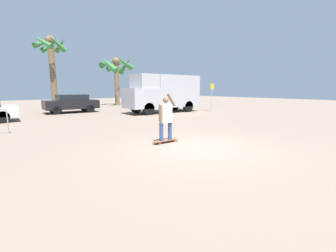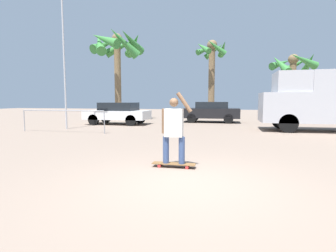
# 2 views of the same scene
# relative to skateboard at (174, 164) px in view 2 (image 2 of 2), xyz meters

# --- Properties ---
(ground_plane) EXTENTS (80.00, 80.00, 0.00)m
(ground_plane) POSITION_rel_skateboard_xyz_m (0.50, -1.14, -0.08)
(ground_plane) COLOR gray
(skateboard) EXTENTS (1.00, 0.24, 0.09)m
(skateboard) POSITION_rel_skateboard_xyz_m (0.00, 0.00, 0.00)
(skateboard) COLOR brown
(skateboard) RESTS_ON ground_plane
(person_skateboarder) EXTENTS (0.70, 0.22, 1.64)m
(person_skateboarder) POSITION_rel_skateboard_xyz_m (-0.00, 0.00, 0.86)
(person_skateboarder) COLOR #384C7A
(person_skateboarder) RESTS_ON skateboard
(camper_van) EXTENTS (6.19, 2.08, 2.94)m
(camper_van) POSITION_rel_skateboard_xyz_m (6.09, 8.48, 1.54)
(camper_van) COLOR black
(camper_van) RESTS_ON ground_plane
(parked_car_black) EXTENTS (3.96, 1.95, 1.43)m
(parked_car_black) POSITION_rel_skateboard_xyz_m (0.09, 12.83, 0.69)
(parked_car_black) COLOR black
(parked_car_black) RESTS_ON ground_plane
(parked_car_white) EXTENTS (4.00, 1.93, 1.40)m
(parked_car_white) POSITION_rel_skateboard_xyz_m (-5.66, 9.92, 0.67)
(parked_car_white) COLOR black
(parked_car_white) RESTS_ON ground_plane
(palm_tree_near_van) EXTENTS (3.75, 3.91, 5.53)m
(palm_tree_near_van) POSITION_rel_skateboard_xyz_m (6.58, 18.42, 4.20)
(palm_tree_near_van) COLOR brown
(palm_tree_near_van) RESTS_ON ground_plane
(palm_tree_center_background) EXTENTS (2.95, 3.07, 6.75)m
(palm_tree_center_background) POSITION_rel_skateboard_xyz_m (-0.18, 17.79, 4.95)
(palm_tree_center_background) COLOR brown
(palm_tree_center_background) RESTS_ON ground_plane
(palm_tree_far_left) EXTENTS (4.28, 4.18, 6.85)m
(palm_tree_far_left) POSITION_rel_skateboard_xyz_m (-7.13, 13.37, 5.45)
(palm_tree_far_left) COLOR brown
(palm_tree_far_left) RESTS_ON ground_plane
(flagpole) EXTENTS (0.92, 0.12, 7.59)m
(flagpole) POSITION_rel_skateboard_xyz_m (-7.21, 6.73, 4.13)
(flagpole) COLOR #B7B7BC
(flagpole) RESTS_ON ground_plane
(plaza_railing_segment) EXTENTS (4.36, 0.05, 1.08)m
(plaza_railing_segment) POSITION_rel_skateboard_xyz_m (-6.49, 5.29, 0.83)
(plaza_railing_segment) COLOR #99999E
(plaza_railing_segment) RESTS_ON ground_plane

